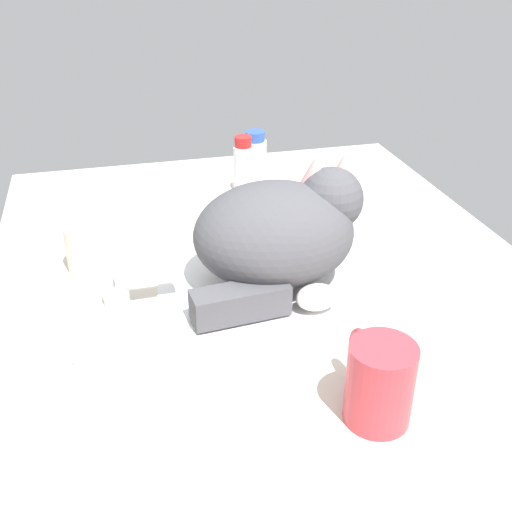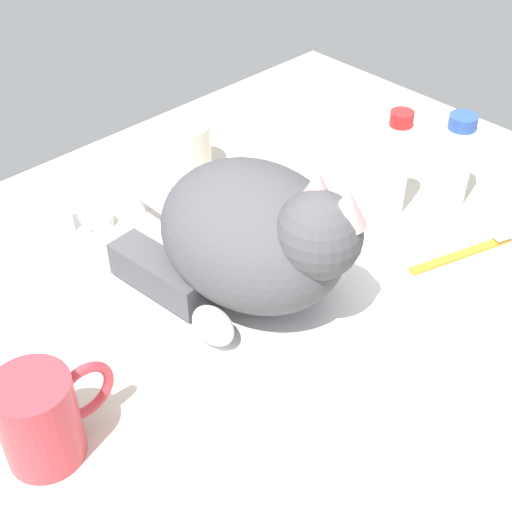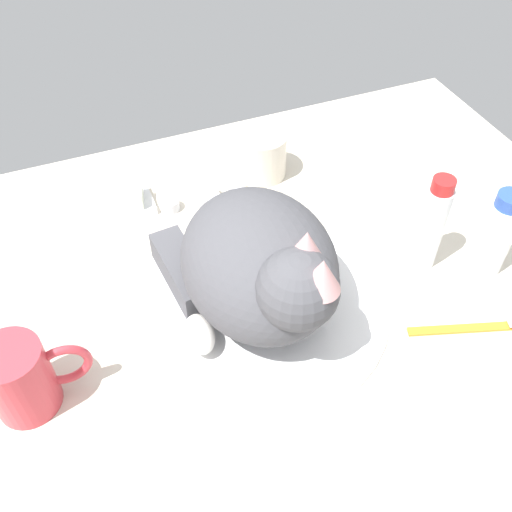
{
  "view_description": "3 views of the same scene",
  "coord_description": "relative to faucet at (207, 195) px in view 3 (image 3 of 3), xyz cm",
  "views": [
    {
      "loc": [
        -74.95,
        21.5,
        48.02
      ],
      "look_at": [
        -1.62,
        3.01,
        5.95
      ],
      "focal_mm": 43.45,
      "sensor_mm": 36.0,
      "label": 1
    },
    {
      "loc": [
        -43.92,
        -46.48,
        57.06
      ],
      "look_at": [
        -0.16,
        -0.77,
        5.55
      ],
      "focal_mm": 51.27,
      "sensor_mm": 36.0,
      "label": 2
    },
    {
      "loc": [
        -18.04,
        -44.17,
        59.22
      ],
      "look_at": [
        0.78,
        2.82,
        6.34
      ],
      "focal_mm": 40.54,
      "sensor_mm": 36.0,
      "label": 3
    }
  ],
  "objects": [
    {
      "name": "ground_plane",
      "position": [
        0.0,
        -21.14,
        -3.73
      ],
      "size": [
        110.0,
        82.5,
        3.0
      ],
      "primitive_type": "cube",
      "color": "beige"
    },
    {
      "name": "sink_basin",
      "position": [
        0.0,
        -21.14,
        -1.82
      ],
      "size": [
        34.03,
        34.03,
        0.82
      ],
      "primitive_type": "cylinder",
      "color": "white",
      "rests_on": "ground_plane"
    },
    {
      "name": "faucet",
      "position": [
        0.0,
        0.0,
        0.0
      ],
      "size": [
        13.6,
        10.47,
        5.09
      ],
      "color": "silver",
      "rests_on": "ground_plane"
    },
    {
      "name": "cat",
      "position": [
        -0.17,
        -22.17,
        6.38
      ],
      "size": [
        20.99,
        27.05,
        17.5
      ],
      "color": "#4C4C51",
      "rests_on": "sink_basin"
    },
    {
      "name": "coffee_mug",
      "position": [
        -29.08,
        -24.52,
        2.52
      ],
      "size": [
        11.59,
        7.23,
        9.49
      ],
      "color": "#C63842",
      "rests_on": "ground_plane"
    },
    {
      "name": "rinse_cup",
      "position": [
        11.0,
        4.39,
        1.48
      ],
      "size": [
        7.58,
        7.58,
        7.4
      ],
      "color": "silver",
      "rests_on": "ground_plane"
    },
    {
      "name": "soap_dish",
      "position": [
        -12.07,
        4.2,
        -1.63
      ],
      "size": [
        9.0,
        6.4,
        1.2
      ],
      "primitive_type": "cube",
      "color": "white",
      "rests_on": "ground_plane"
    },
    {
      "name": "soap_bar",
      "position": [
        -12.07,
        4.2,
        0.34
      ],
      "size": [
        7.15,
        5.66,
        2.73
      ],
      "primitive_type": "cube",
      "rotation": [
        0.0,
        0.0,
        -0.24
      ],
      "color": "silver",
      "rests_on": "soap_dish"
    },
    {
      "name": "toothpaste_bottle",
      "position": [
        24.09,
        -22.35,
        4.66
      ],
      "size": [
        3.52,
        3.52,
        14.74
      ],
      "color": "white",
      "rests_on": "ground_plane"
    },
    {
      "name": "mouthwash_bottle",
      "position": [
        31.78,
        -26.37,
        3.79
      ],
      "size": [
        4.37,
        4.37,
        12.94
      ],
      "color": "white",
      "rests_on": "ground_plane"
    },
    {
      "name": "toothbrush",
      "position": [
        23.79,
        -34.8,
        -1.71
      ],
      "size": [
        14.59,
        5.77,
        1.6
      ],
      "color": "orange",
      "rests_on": "ground_plane"
    }
  ]
}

